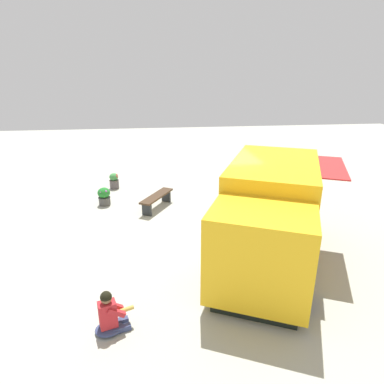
{
  "coord_description": "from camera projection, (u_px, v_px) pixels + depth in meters",
  "views": [
    {
      "loc": [
        -8.91,
        1.54,
        4.53
      ],
      "look_at": [
        1.26,
        0.26,
        0.8
      ],
      "focal_mm": 30.79,
      "sensor_mm": 36.0,
      "label": 1
    }
  ],
  "objects": [
    {
      "name": "ground_plane",
      "position": [
        206.0,
        230.0,
        10.03
      ],
      "size": [
        40.0,
        40.0,
        0.0
      ],
      "primitive_type": "plane",
      "color": "#ACAC9E"
    },
    {
      "name": "food_truck",
      "position": [
        269.0,
        216.0,
        8.19
      ],
      "size": [
        5.44,
        4.24,
        2.41
      ],
      "color": "yellow",
      "rests_on": "ground_plane"
    },
    {
      "name": "person_customer",
      "position": [
        110.0,
        316.0,
        6.02
      ],
      "size": [
        0.57,
        0.78,
        0.87
      ],
      "color": "#38426A",
      "rests_on": "ground_plane"
    },
    {
      "name": "planter_flowering_near",
      "position": [
        104.0,
        196.0,
        11.86
      ],
      "size": [
        0.44,
        0.44,
        0.65
      ],
      "color": "#4D4A48",
      "rests_on": "ground_plane"
    },
    {
      "name": "planter_flowering_far",
      "position": [
        302.0,
        192.0,
        12.09
      ],
      "size": [
        0.52,
        0.52,
        0.75
      ],
      "color": "beige",
      "rests_on": "ground_plane"
    },
    {
      "name": "planter_flowering_side",
      "position": [
        114.0,
        181.0,
        13.57
      ],
      "size": [
        0.4,
        0.4,
        0.64
      ],
      "color": "#585050",
      "rests_on": "ground_plane"
    },
    {
      "name": "plaza_bench",
      "position": [
        157.0,
        198.0,
        11.54
      ],
      "size": [
        1.68,
        1.22,
        0.49
      ],
      "color": "#422F20",
      "rests_on": "ground_plane"
    },
    {
      "name": "trash_bin",
      "position": [
        291.0,
        181.0,
        13.19
      ],
      "size": [
        0.56,
        0.56,
        0.86
      ],
      "color": "#21512E",
      "rests_on": "ground_plane"
    }
  ]
}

